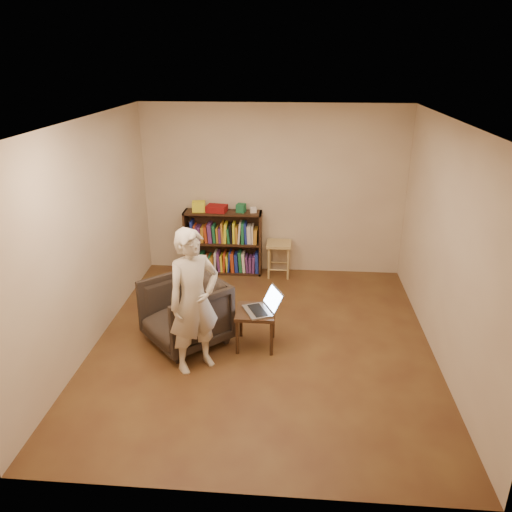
# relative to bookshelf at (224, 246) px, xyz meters

# --- Properties ---
(floor) EXTENTS (4.50, 4.50, 0.00)m
(floor) POSITION_rel_bookshelf_xyz_m (0.76, -2.09, -0.44)
(floor) COLOR #4B2818
(floor) RESTS_ON ground
(ceiling) EXTENTS (4.50, 4.50, 0.00)m
(ceiling) POSITION_rel_bookshelf_xyz_m (0.76, -2.09, 2.16)
(ceiling) COLOR white
(ceiling) RESTS_ON wall_back
(wall_back) EXTENTS (4.00, 0.00, 4.00)m
(wall_back) POSITION_rel_bookshelf_xyz_m (0.76, 0.16, 0.86)
(wall_back) COLOR beige
(wall_back) RESTS_ON floor
(wall_left) EXTENTS (0.00, 4.50, 4.50)m
(wall_left) POSITION_rel_bookshelf_xyz_m (-1.24, -2.09, 0.86)
(wall_left) COLOR beige
(wall_left) RESTS_ON floor
(wall_right) EXTENTS (0.00, 4.50, 4.50)m
(wall_right) POSITION_rel_bookshelf_xyz_m (2.76, -2.09, 0.86)
(wall_right) COLOR beige
(wall_right) RESTS_ON floor
(bookshelf) EXTENTS (1.20, 0.30, 1.00)m
(bookshelf) POSITION_rel_bookshelf_xyz_m (0.00, 0.00, 0.00)
(bookshelf) COLOR black
(bookshelf) RESTS_ON floor
(box_yellow) EXTENTS (0.21, 0.17, 0.16)m
(box_yellow) POSITION_rel_bookshelf_xyz_m (-0.36, -0.03, 0.64)
(box_yellow) COLOR yellow
(box_yellow) RESTS_ON bookshelf
(red_cloth) EXTENTS (0.33, 0.26, 0.10)m
(red_cloth) POSITION_rel_bookshelf_xyz_m (-0.09, -0.01, 0.61)
(red_cloth) COLOR maroon
(red_cloth) RESTS_ON bookshelf
(box_green) EXTENTS (0.15, 0.15, 0.13)m
(box_green) POSITION_rel_bookshelf_xyz_m (0.29, -0.00, 0.62)
(box_green) COLOR #1B683D
(box_green) RESTS_ON bookshelf
(box_white) EXTENTS (0.11, 0.11, 0.07)m
(box_white) POSITION_rel_bookshelf_xyz_m (0.47, -0.01, 0.60)
(box_white) COLOR silver
(box_white) RESTS_ON bookshelf
(stool) EXTENTS (0.38, 0.38, 0.54)m
(stool) POSITION_rel_bookshelf_xyz_m (0.88, -0.08, -0.00)
(stool) COLOR tan
(stool) RESTS_ON floor
(armchair) EXTENTS (1.21, 1.21, 0.79)m
(armchair) POSITION_rel_bookshelf_xyz_m (-0.15, -2.14, -0.04)
(armchair) COLOR #2D251E
(armchair) RESTS_ON floor
(side_table) EXTENTS (0.45, 0.45, 0.46)m
(side_table) POSITION_rel_bookshelf_xyz_m (0.69, -2.15, -0.05)
(side_table) COLOR black
(side_table) RESTS_ON floor
(laptop) EXTENTS (0.51, 0.50, 0.25)m
(laptop) POSITION_rel_bookshelf_xyz_m (0.78, -2.15, 0.08)
(laptop) COLOR #ADADB2
(laptop) RESTS_ON side_table
(person) EXTENTS (0.70, 0.67, 1.62)m
(person) POSITION_rel_bookshelf_xyz_m (0.07, -2.64, 0.37)
(person) COLOR beige
(person) RESTS_ON floor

